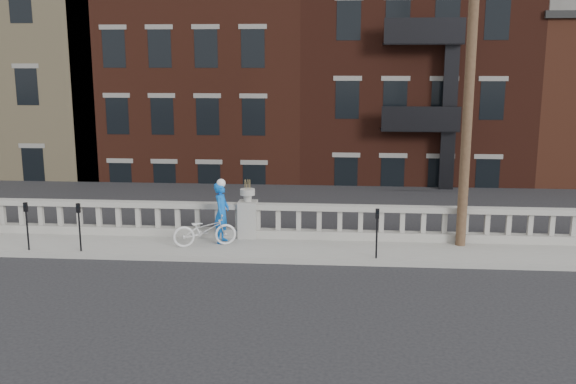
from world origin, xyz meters
name	(u,v)px	position (x,y,z in m)	size (l,w,h in m)	color
ground	(225,287)	(0.00, 0.00, 0.00)	(120.00, 120.00, 0.00)	black
sidewalk	(243,248)	(0.00, 3.00, 0.07)	(32.00, 2.20, 0.15)	gray
balustrade	(248,221)	(0.00, 3.95, 0.64)	(28.00, 0.34, 1.03)	gray
planter_pedestal	(248,215)	(0.00, 3.95, 0.83)	(0.55, 0.55, 1.76)	gray
lower_level	(303,107)	(0.56, 23.04, 2.63)	(80.00, 44.00, 20.80)	#605E59
utility_pole	(470,65)	(6.20, 3.60, 5.24)	(1.60, 0.28, 10.00)	#422D1E
parking_meter_b	(27,221)	(-5.93, 2.15, 1.00)	(0.10, 0.09, 1.36)	black
parking_meter_c	(79,222)	(-4.43, 2.15, 1.00)	(0.10, 0.09, 1.36)	black
parking_meter_d	(377,228)	(3.72, 2.15, 1.00)	(0.10, 0.09, 1.36)	black
bicycle	(205,230)	(-1.10, 2.94, 0.62)	(0.63, 1.79, 0.94)	silver
cyclist	(222,213)	(-0.68, 3.35, 1.03)	(0.65, 0.42, 1.77)	blue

